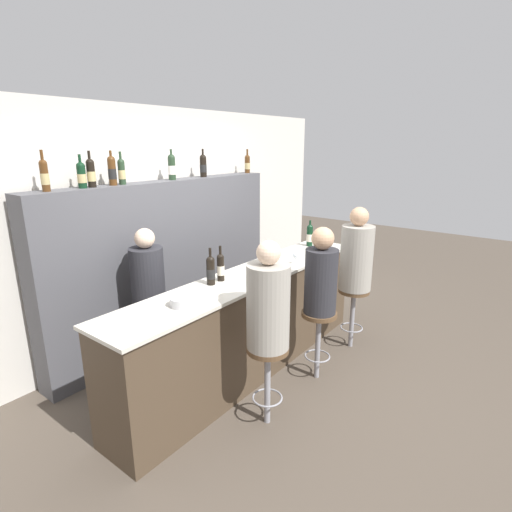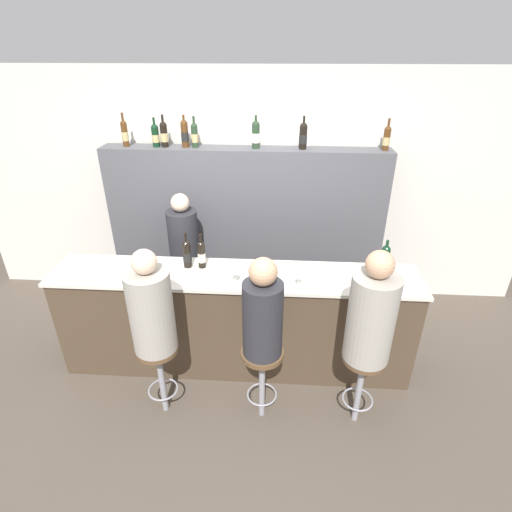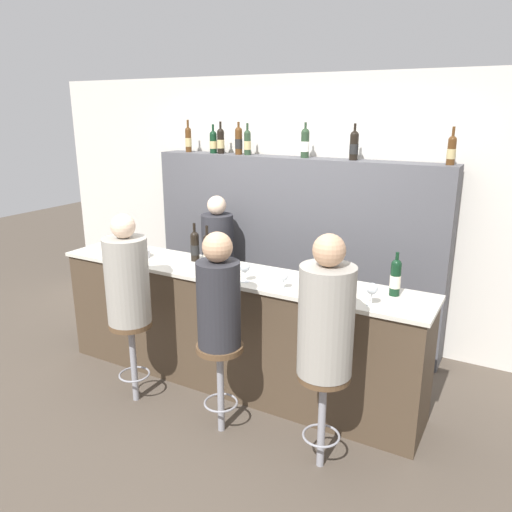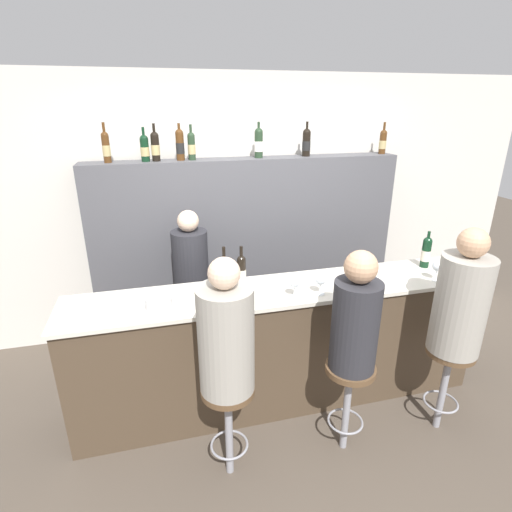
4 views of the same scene
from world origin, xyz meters
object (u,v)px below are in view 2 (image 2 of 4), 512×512
(wine_bottle_backbar_7, at_px, (387,138))
(bar_stool_right, at_px, (362,372))
(wine_glass_0, at_px, (235,273))
(metal_bowl, at_px, (128,270))
(bar_stool_middle, at_px, (262,367))
(guest_seated_middle, at_px, (263,313))
(bar_stool_left, at_px, (159,362))
(guest_seated_left, at_px, (151,308))
(wine_bottle_counter_2, at_px, (385,259))
(wine_bottle_backbar_3, at_px, (185,133))
(bartender, at_px, (186,264))
(wine_bottle_backbar_0, at_px, (125,133))
(wine_glass_1, at_px, (259,273))
(wine_bottle_backbar_2, at_px, (164,134))
(wine_bottle_counter_0, at_px, (187,253))
(wine_bottle_backbar_5, at_px, (256,134))
(wine_bottle_backbar_1, at_px, (155,135))
(wine_glass_3, at_px, (380,277))
(wine_bottle_backbar_4, at_px, (195,135))
(wine_bottle_backbar_6, at_px, (303,136))
(wine_glass_2, at_px, (299,277))
(wine_bottle_counter_1, at_px, (201,254))

(wine_bottle_backbar_7, xyz_separation_m, bar_stool_right, (-0.36, -1.77, -1.42))
(wine_bottle_backbar_7, height_order, bar_stool_right, wine_bottle_backbar_7)
(wine_glass_0, distance_m, metal_bowl, 0.95)
(metal_bowl, bearing_deg, bar_stool_middle, -24.66)
(guest_seated_middle, bearing_deg, bar_stool_left, 180.00)
(bar_stool_left, height_order, guest_seated_middle, guest_seated_middle)
(guest_seated_left, distance_m, bar_stool_right, 1.69)
(wine_glass_0, relative_size, guest_seated_middle, 0.19)
(wine_bottle_counter_2, relative_size, metal_bowl, 1.70)
(wine_bottle_backbar_3, height_order, bartender, wine_bottle_backbar_3)
(wine_bottle_backbar_0, distance_m, bartender, 1.49)
(bar_stool_middle, bearing_deg, wine_glass_1, 96.65)
(wine_bottle_backbar_7, xyz_separation_m, wine_glass_0, (-1.39, -1.32, -0.83))
(bar_stool_right, bearing_deg, wine_bottle_backbar_2, 136.91)
(wine_bottle_counter_0, bearing_deg, wine_bottle_backbar_5, 62.95)
(wine_bottle_backbar_1, relative_size, wine_glass_3, 1.87)
(guest_seated_left, bearing_deg, wine_bottle_counter_2, 21.08)
(wine_glass_0, bearing_deg, wine_bottle_backbar_1, 125.78)
(wine_bottle_backbar_2, distance_m, guest_seated_middle, 2.28)
(wine_bottle_counter_0, distance_m, bartender, 0.82)
(metal_bowl, distance_m, bar_stool_left, 0.84)
(wine_bottle_backbar_5, height_order, guest_seated_middle, wine_bottle_backbar_5)
(wine_bottle_backbar_4, height_order, wine_glass_3, wine_bottle_backbar_4)
(wine_bottle_backbar_1, xyz_separation_m, bartender, (0.30, -0.42, -1.27))
(wine_bottle_backbar_5, bearing_deg, guest_seated_left, -110.52)
(wine_bottle_counter_2, xyz_separation_m, wine_bottle_backbar_0, (-2.53, 1.06, 0.82))
(wine_glass_1, distance_m, bar_stool_middle, 0.74)
(wine_bottle_counter_2, relative_size, bar_stool_middle, 0.46)
(wine_bottle_backbar_6, relative_size, wine_glass_1, 2.13)
(wine_glass_3, bearing_deg, guest_seated_left, -165.73)
(guest_seated_middle, bearing_deg, wine_bottle_backbar_3, 116.85)
(wine_bottle_backbar_3, distance_m, metal_bowl, 1.56)
(wine_bottle_backbar_4, relative_size, bartender, 0.21)
(wine_glass_1, xyz_separation_m, wine_glass_2, (0.33, -0.00, -0.02))
(wine_bottle_counter_0, distance_m, wine_bottle_backbar_6, 1.68)
(wine_bottle_backbar_0, bearing_deg, wine_bottle_backbar_7, 0.00)
(wine_bottle_backbar_4, height_order, guest_seated_left, wine_bottle_backbar_4)
(wine_glass_1, relative_size, wine_glass_2, 1.23)
(wine_bottle_backbar_4, height_order, bartender, wine_bottle_backbar_4)
(wine_bottle_backbar_2, relative_size, wine_glass_0, 2.13)
(wine_bottle_backbar_4, relative_size, wine_bottle_backbar_6, 0.96)
(wine_bottle_backbar_1, xyz_separation_m, bar_stool_middle, (1.20, -1.77, -1.42))
(wine_bottle_counter_0, bearing_deg, bar_stool_middle, -45.13)
(wine_bottle_counter_2, xyz_separation_m, wine_bottle_backbar_5, (-1.18, 1.06, 0.82))
(bar_stool_middle, bearing_deg, wine_bottle_backbar_2, 122.14)
(wine_glass_1, distance_m, guest_seated_left, 0.90)
(wine_bottle_counter_1, bearing_deg, wine_bottle_backbar_4, 101.53)
(wine_glass_1, bearing_deg, wine_bottle_counter_2, 13.91)
(wine_bottle_backbar_4, distance_m, guest_seated_middle, 2.14)
(wine_bottle_backbar_1, xyz_separation_m, metal_bowl, (0.01, -1.22, -0.90))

